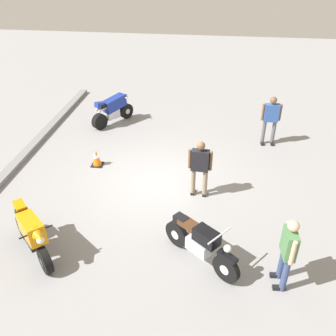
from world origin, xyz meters
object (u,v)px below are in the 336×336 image
person_in_black_shirt (200,166)px  person_in_blue_shirt (271,117)px  traffic_cone (97,158)px  motorcycle_black_cruiser (200,243)px  motorcycle_blue_sportbike (113,109)px  person_in_green_shirt (288,250)px  motorcycle_orange_sportbike (32,233)px

person_in_black_shirt → person_in_blue_shirt: (3.39, -2.20, 0.03)m
person_in_blue_shirt → traffic_cone: 5.96m
person_in_blue_shirt → motorcycle_black_cruiser: bearing=-23.6°
motorcycle_blue_sportbike → person_in_green_shirt: person_in_green_shirt is taller
motorcycle_orange_sportbike → motorcycle_black_cruiser: bearing=49.9°
motorcycle_blue_sportbike → person_in_black_shirt: size_ratio=1.01×
motorcycle_orange_sportbike → motorcycle_blue_sportbike: 7.05m
motorcycle_black_cruiser → person_in_black_shirt: 2.52m
person_in_black_shirt → motorcycle_orange_sportbike: bearing=132.4°
person_in_black_shirt → person_in_green_shirt: size_ratio=1.01×
motorcycle_orange_sportbike → person_in_blue_shirt: 8.39m
person_in_black_shirt → person_in_blue_shirt: bearing=-28.2°
motorcycle_blue_sportbike → person_in_blue_shirt: size_ratio=0.99×
person_in_black_shirt → person_in_green_shirt: person_in_black_shirt is taller
motorcycle_orange_sportbike → person_in_black_shirt: bearing=83.6°
person_in_black_shirt → person_in_green_shirt: bearing=-142.0°
motorcycle_orange_sportbike → motorcycle_black_cruiser: 3.72m
motorcycle_blue_sportbike → traffic_cone: (-3.14, -0.28, -0.33)m
motorcycle_black_cruiser → motorcycle_blue_sportbike: motorcycle_blue_sportbike is taller
motorcycle_black_cruiser → traffic_cone: (3.66, 3.46, -0.26)m
motorcycle_orange_sportbike → person_in_black_shirt: 4.48m
person_in_black_shirt → person_in_blue_shirt: person_in_blue_shirt is taller
person_in_green_shirt → person_in_black_shirt: bearing=-60.5°
motorcycle_black_cruiser → person_in_black_shirt: (2.47, 0.17, 0.44)m
motorcycle_blue_sportbike → person_in_blue_shirt: 5.86m
motorcycle_blue_sportbike → traffic_cone: bearing=-140.2°
motorcycle_orange_sportbike → traffic_cone: (3.91, -0.24, -0.33)m
motorcycle_orange_sportbike → traffic_cone: 3.93m
person_in_green_shirt → motorcycle_orange_sportbike: bearing=-5.4°
person_in_blue_shirt → traffic_cone: size_ratio=3.27×
motorcycle_black_cruiser → traffic_cone: motorcycle_black_cruiser is taller
motorcycle_black_cruiser → person_in_blue_shirt: person_in_blue_shirt is taller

